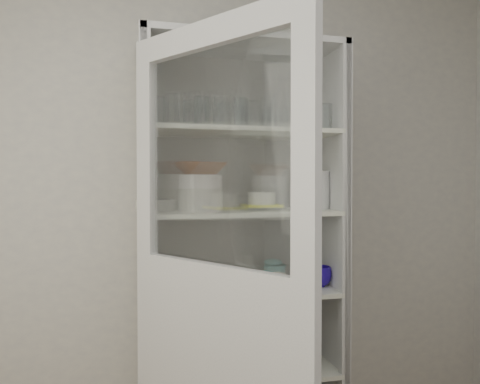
{
  "coord_description": "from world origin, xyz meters",
  "views": [
    {
      "loc": [
        -0.38,
        -1.01,
        1.4
      ],
      "look_at": [
        0.2,
        1.27,
        1.35
      ],
      "focal_mm": 35.0,
      "sensor_mm": 36.0,
      "label": 1
    }
  ],
  "objects": [
    {
      "name": "glass_platter",
      "position": [
        0.31,
        1.26,
        1.27
      ],
      "size": [
        0.35,
        0.35,
        0.02
      ],
      "primitive_type": "cylinder",
      "rotation": [
        0.0,
        0.0,
        0.23
      ],
      "color": "silver",
      "rests_on": "shelf_plates"
    },
    {
      "name": "tumbler_9",
      "position": [
        0.12,
        1.29,
        1.73
      ],
      "size": [
        0.09,
        0.09,
        0.14
      ],
      "primitive_type": "cylinder",
      "rotation": [
        0.0,
        0.0,
        0.32
      ],
      "color": "silver",
      "rests_on": "shelf_glass"
    },
    {
      "name": "mug_white",
      "position": [
        0.35,
        1.16,
        0.91
      ],
      "size": [
        0.11,
        0.11,
        0.09
      ],
      "primitive_type": "imported",
      "rotation": [
        0.0,
        0.0,
        0.11
      ],
      "color": "silver",
      "rests_on": "shelf_mugs"
    },
    {
      "name": "tumbler_13",
      "position": [
        0.17,
        1.14,
        1.73
      ],
      "size": [
        0.07,
        0.07,
        0.14
      ],
      "primitive_type": "cylinder",
      "color": "silver",
      "rests_on": "shelf_glass"
    },
    {
      "name": "cream_bowl",
      "position": [
        -0.01,
        1.21,
        1.41
      ],
      "size": [
        0.27,
        0.27,
        0.06
      ],
      "primitive_type": "cylinder",
      "rotation": [
        0.0,
        0.0,
        -0.39
      ],
      "color": "white",
      "rests_on": "plate_stack_front"
    },
    {
      "name": "yellow_trivet",
      "position": [
        0.31,
        1.26,
        1.28
      ],
      "size": [
        0.18,
        0.18,
        0.01
      ],
      "primitive_type": "cube",
      "rotation": [
        0.0,
        0.0,
        -0.0
      ],
      "color": "yellow",
      "rests_on": "glass_platter"
    },
    {
      "name": "tumbler_4",
      "position": [
        0.31,
        1.13,
        1.73
      ],
      "size": [
        0.09,
        0.09,
        0.14
      ],
      "primitive_type": "cylinder",
      "rotation": [
        0.0,
        0.0,
        -0.31
      ],
      "color": "silver",
      "rests_on": "shelf_glass"
    },
    {
      "name": "goblet_1",
      "position": [
        0.21,
        1.35,
        1.74
      ],
      "size": [
        0.08,
        0.08,
        0.17
      ],
      "primitive_type": null,
      "color": "silver",
      "rests_on": "shelf_glass"
    },
    {
      "name": "plate_stack_back",
      "position": [
        -0.21,
        1.37,
        1.29
      ],
      "size": [
        0.21,
        0.21,
        0.06
      ],
      "primitive_type": "cylinder",
      "color": "silver",
      "rests_on": "shelf_plates"
    },
    {
      "name": "tumbler_10",
      "position": [
        0.28,
        1.29,
        1.74
      ],
      "size": [
        0.08,
        0.08,
        0.15
      ],
      "primitive_type": "cylinder",
      "rotation": [
        0.0,
        0.0,
        -0.03
      ],
      "color": "silver",
      "rests_on": "shelf_glass"
    },
    {
      "name": "cupboard_door",
      "position": [
        -0.05,
        0.68,
        0.87
      ],
      "size": [
        0.53,
        0.77,
        2.0
      ],
      "rotation": [
        0.0,
        0.0,
        -0.98
      ],
      "color": "#BCBCBC",
      "rests_on": "floor"
    },
    {
      "name": "measuring_cups",
      "position": [
        0.15,
        1.21,
        0.88
      ],
      "size": [
        0.11,
        0.11,
        0.04
      ],
      "primitive_type": "cylinder",
      "color": "#A1A3B0",
      "rests_on": "shelf_mugs"
    },
    {
      "name": "tumbler_5",
      "position": [
        0.61,
        1.15,
        1.73
      ],
      "size": [
        0.07,
        0.07,
        0.13
      ],
      "primitive_type": "cylinder",
      "rotation": [
        0.0,
        0.0,
        -0.12
      ],
      "color": "silver",
      "rests_on": "shelf_glass"
    },
    {
      "name": "tumbler_12",
      "position": [
        0.07,
        1.12,
        1.73
      ],
      "size": [
        0.07,
        0.07,
        0.14
      ],
      "primitive_type": "cylinder",
      "color": "silver",
      "rests_on": "shelf_glass"
    },
    {
      "name": "wall_back",
      "position": [
        0.0,
        1.5,
        1.3
      ],
      "size": [
        3.6,
        0.02,
        2.6
      ],
      "primitive_type": "cube",
      "color": "#AEACA8",
      "rests_on": "ground"
    },
    {
      "name": "goblet_0",
      "position": [
        -0.01,
        1.38,
        1.75
      ],
      "size": [
        0.08,
        0.08,
        0.17
      ],
      "primitive_type": null,
      "color": "silver",
      "rests_on": "shelf_glass"
    },
    {
      "name": "mug_teal",
      "position": [
        0.41,
        1.33,
        0.91
      ],
      "size": [
        0.15,
        0.15,
        0.1
      ],
      "primitive_type": "imported",
      "rotation": [
        0.0,
        0.0,
        0.43
      ],
      "color": "teal",
      "rests_on": "shelf_mugs"
    },
    {
      "name": "tumbler_11",
      "position": [
        0.43,
        1.29,
        1.73
      ],
      "size": [
        0.07,
        0.07,
        0.13
      ],
      "primitive_type": "cylinder",
      "rotation": [
        0.0,
        0.0,
        0.11
      ],
      "color": "silver",
      "rests_on": "shelf_glass"
    },
    {
      "name": "tumbler_8",
      "position": [
        -0.05,
        1.28,
        1.73
      ],
      "size": [
        0.08,
        0.08,
        0.14
      ],
      "primitive_type": "cylinder",
      "rotation": [
        0.0,
        0.0,
        -0.12
      ],
      "color": "silver",
      "rests_on": "shelf_glass"
    },
    {
      "name": "goblet_2",
      "position": [
        0.18,
        1.37,
        1.75
      ],
      "size": [
        0.08,
        0.08,
        0.18
      ],
      "primitive_type": null,
      "color": "silver",
      "rests_on": "shelf_glass"
    },
    {
      "name": "teal_jar",
      "position": [
        0.4,
        1.34,
        0.92
      ],
      "size": [
        0.1,
        0.1,
        0.12
      ],
      "color": "teal",
      "rests_on": "shelf_mugs"
    },
    {
      "name": "mug_blue",
      "position": [
        0.61,
        1.23,
        0.91
      ],
      "size": [
        0.15,
        0.15,
        0.1
      ],
      "primitive_type": "imported",
      "rotation": [
        0.0,
        0.0,
        -0.15
      ],
      "color": "navy",
      "rests_on": "shelf_mugs"
    },
    {
      "name": "tumbler_0",
      "position": [
        -0.16,
        1.12,
        1.73
      ],
      "size": [
        0.08,
        0.08,
        0.14
      ],
      "primitive_type": "cylinder",
      "rotation": [
        0.0,
        0.0,
        -0.1
      ],
      "color": "silver",
      "rests_on": "shelf_glass"
    },
    {
      "name": "tin_box",
      "position": [
        0.29,
        1.26,
        0.49
      ],
      "size": [
        0.25,
        0.2,
        0.06
      ],
      "primitive_type": "cube",
      "rotation": [
        0.0,
        0.0,
        -0.29
      ],
      "color": "gray",
      "rests_on": "shelf_bot"
    },
    {
      "name": "white_canister",
      "position": [
        -0.21,
        1.27,
        0.92
      ],
      "size": [
        0.13,
        0.13,
        0.12
      ],
      "primitive_type": "cylinder",
      "rotation": [
        0.0,
        0.0,
        -0.39
      ],
      "color": "silver",
      "rests_on": "shelf_mugs"
    },
    {
      "name": "goblet_3",
      "position": [
        0.38,
        1.4,
        1.74
      ],
      "size": [
        0.07,
        0.07,
        0.15
      ],
      "primitive_type": null,
      "color": "silver",
      "rests_on": "shelf_glass"
    },
    {
      "name": "grey_bowl_stack",
      "position": [
        0.61,
        1.27,
        1.36
      ],
      "size": [
        0.14,
        0.14,
        0.2
      ],
      "primitive_type": "cylinder",
      "color": "silver",
      "rests_on": "shelf_plates"
    },
    {
      "name": "white_ramekin",
      "position": [
        0.31,
        1.26,
        1.32
      ],
      "size": [
        0.15,
        0.15,
        0.06
      ],
      "primitive_type": "cylinder",
      "rotation": [
        0.0,
        0.0,
        -0.07
      ],
      "color": "silver",
      "rests_on": "yellow_trivet"
    },
    {
      "name": "tumbler_3",
      "position": [
        0.16,
        1.12,
        1.72
      ],
      "size": [
        0.07,
        0.07,
        0.13
      ],
      "primitive_type": "cylinder",
      "rotation": [
        0.0,
        0.0,
        -0.19
      ],
      "color": "silver",
      "rests_on": "shelf_glass"
    },
    {
      "name": "cream_dish",
      "position": [
        0.04,
        1.28,
        0.5
      ],
      "size": [
        0.27,
        0.27,
        0.07
      ],
      "primitive_type": "imported",
      "rotation": [
        0.0,
        0.0,
        0.2
      ],
      "color": "white",
      "rests_on": "shelf_bot"
    },
    {
      "name": "tumbler_7",
      "position": [
        -0.21,
        1.25,
        1.74
      ],
      "size": [
        0.09,
        0.09,
        0.15
      ],
      "primitive_type": "cylinder",
      "rotation": [
        0.0,
        0.0,
        0.3
      ],
      "color": "silver",
      "rests_on": "shelf_glass"
    },
    {
      "name": "tumbler_1",
      "position": [
        -0.02,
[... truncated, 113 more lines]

